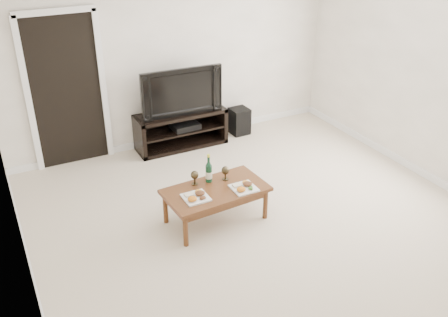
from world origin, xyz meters
TOP-DOWN VIEW (x-y plane):
  - floor at (0.00, 0.00)m, footprint 5.50×5.50m
  - back_wall at (0.00, 2.77)m, footprint 5.00×0.04m
  - doorway at (-1.55, 2.73)m, footprint 0.90×0.02m
  - media_console at (-0.03, 2.50)m, footprint 1.35×0.45m
  - television at (-0.03, 2.50)m, footprint 1.20×0.21m
  - av_receiver at (0.03, 2.48)m, footprint 0.41×0.32m
  - subwoofer at (0.96, 2.51)m, footprint 0.29×0.29m
  - coffee_table at (-0.44, 0.51)m, footprint 1.19×0.70m
  - plate_left at (-0.72, 0.43)m, footprint 0.27×0.27m
  - plate_right at (-0.16, 0.37)m, footprint 0.27×0.27m
  - wine_bottle at (-0.44, 0.69)m, footprint 0.07×0.07m
  - goblet_left at (-0.61, 0.71)m, footprint 0.09×0.09m
  - goblet_right at (-0.25, 0.65)m, footprint 0.09×0.09m

SIDE VIEW (x-z plane):
  - floor at x=0.00m, z-range 0.00..0.00m
  - subwoofer at x=0.96m, z-range 0.00..0.41m
  - coffee_table at x=-0.44m, z-range 0.00..0.42m
  - media_console at x=-0.03m, z-range 0.00..0.55m
  - av_receiver at x=0.03m, z-range 0.29..0.36m
  - plate_left at x=-0.72m, z-range 0.42..0.49m
  - plate_right at x=-0.16m, z-range 0.42..0.49m
  - goblet_left at x=-0.61m, z-range 0.42..0.59m
  - goblet_right at x=-0.25m, z-range 0.42..0.59m
  - wine_bottle at x=-0.44m, z-range 0.42..0.77m
  - television at x=-0.03m, z-range 0.55..1.24m
  - doorway at x=-1.55m, z-range 0.00..2.05m
  - back_wall at x=0.00m, z-range 0.00..2.60m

